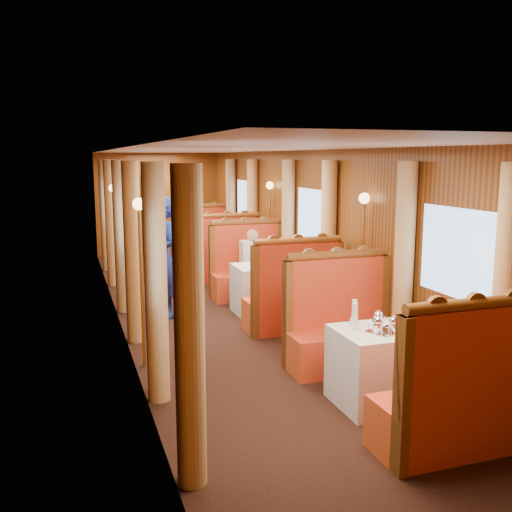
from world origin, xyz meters
name	(u,v)px	position (x,y,z in m)	size (l,w,h in m)	color
floor	(222,316)	(0.00, 0.00, 0.00)	(3.00, 12.00, 0.01)	black
ceiling	(220,149)	(0.00, 0.00, 2.50)	(3.00, 12.00, 0.01)	silver
wall_far	(158,204)	(0.00, 6.00, 1.25)	(3.00, 2.50, 0.01)	brown
wall_left	(118,240)	(-1.50, 0.00, 1.25)	(12.00, 2.50, 0.01)	brown
wall_right	(314,231)	(1.50, 0.00, 1.25)	(12.00, 2.50, 0.01)	brown
doorway_far	(159,214)	(0.00, 5.97, 1.00)	(0.80, 0.04, 2.00)	brown
table_near	(389,366)	(0.75, -3.50, 0.38)	(1.05, 0.72, 0.75)	white
banquette_near_fwd	(456,403)	(0.75, -4.51, 0.42)	(1.30, 0.55, 1.34)	red
banquette_near_aft	(342,331)	(0.75, -2.49, 0.42)	(1.30, 0.55, 1.34)	red
table_mid	(268,289)	(0.75, 0.00, 0.38)	(1.05, 0.72, 0.75)	white
banquette_mid_fwd	(293,301)	(0.75, -1.01, 0.42)	(1.30, 0.55, 1.34)	red
banquette_mid_aft	(248,273)	(0.75, 1.01, 0.42)	(1.30, 0.55, 1.34)	red
table_far	(213,253)	(0.75, 3.50, 0.38)	(1.05, 0.72, 0.75)	white
banquette_far_fwd	(226,259)	(0.75, 2.49, 0.42)	(1.30, 0.55, 1.34)	red
banquette_far_aft	(202,244)	(0.75, 4.51, 0.42)	(1.30, 0.55, 1.34)	red
tea_tray	(385,331)	(0.66, -3.57, 0.76)	(0.34, 0.26, 0.01)	silver
teapot_left	(378,327)	(0.55, -3.60, 0.82)	(0.16, 0.12, 0.13)	silver
teapot_right	(393,327)	(0.70, -3.63, 0.81)	(0.15, 0.12, 0.13)	silver
teapot_back	(378,322)	(0.65, -3.43, 0.81)	(0.16, 0.12, 0.13)	silver
fruit_plate	(420,328)	(1.01, -3.61, 0.77)	(0.22, 0.22, 0.05)	white
cup_inboard	(355,319)	(0.41, -3.41, 0.86)	(0.08, 0.08, 0.26)	white
cup_outboard	(354,316)	(0.46, -3.30, 0.86)	(0.08, 0.08, 0.26)	white
rose_vase_mid	(269,254)	(0.76, -0.02, 0.93)	(0.06, 0.06, 0.36)	silver
rose_vase_far	(214,227)	(0.78, 3.51, 0.93)	(0.06, 0.06, 0.36)	silver
window_left_near	(157,273)	(-1.49, -3.50, 1.45)	(1.20, 0.90, 0.01)	#83ADE1
curtain_left_near_a	(189,331)	(-1.38, -4.28, 1.18)	(0.22, 0.22, 2.35)	tan
curtain_left_near_b	(156,285)	(-1.38, -2.72, 1.18)	(0.22, 0.22, 2.35)	tan
window_right_near	(458,254)	(1.49, -3.50, 1.45)	(1.20, 0.90, 0.01)	#83ADE1
curtain_right_near_a	(505,300)	(1.38, -4.28, 1.18)	(0.22, 0.22, 2.35)	tan
curtain_right_near_b	(404,267)	(1.38, -2.72, 1.18)	(0.22, 0.22, 2.35)	tan
window_left_mid	(118,225)	(-1.49, 0.00, 1.45)	(1.20, 0.90, 0.01)	#83ADE1
curtain_left_mid_a	(133,253)	(-1.38, -0.78, 1.18)	(0.22, 0.22, 2.35)	tan
curtain_left_mid_b	(121,237)	(-1.38, 0.78, 1.18)	(0.22, 0.22, 2.35)	tan
window_right_mid	(313,218)	(1.49, 0.00, 1.45)	(1.20, 0.90, 0.01)	#83ADE1
curtain_right_mid_a	(328,243)	(1.38, -0.78, 1.18)	(0.22, 0.22, 2.35)	tan
curtain_right_mid_b	(288,230)	(1.38, 0.78, 1.18)	(0.22, 0.22, 2.35)	tan
window_left_far	(102,205)	(-1.49, 3.50, 1.45)	(1.20, 0.90, 0.01)	#83ADE1
curtain_left_far_a	(111,223)	(-1.38, 2.72, 1.18)	(0.22, 0.22, 2.35)	tan
curtain_left_far_b	(106,215)	(-1.38, 4.28, 1.18)	(0.22, 0.22, 2.35)	tan
window_right_far	(246,202)	(1.49, 3.50, 1.45)	(1.20, 0.90, 0.01)	#83ADE1
curtain_right_far_a	(252,218)	(1.38, 2.72, 1.18)	(0.22, 0.22, 2.35)	tan
curtain_right_far_b	(231,212)	(1.38, 4.28, 1.18)	(0.22, 0.22, 2.35)	tan
sconce_left_fore	(140,248)	(-1.40, -1.75, 1.38)	(0.14, 0.14, 1.95)	#BF8C3F
sconce_right_fore	(363,237)	(1.40, -1.75, 1.38)	(0.14, 0.14, 1.95)	#BF8C3F
sconce_left_aft	(114,217)	(-1.40, 1.75, 1.38)	(0.14, 0.14, 1.95)	#BF8C3F
sconce_right_aft	(270,212)	(1.40, 1.75, 1.38)	(0.14, 0.14, 1.95)	#BF8C3F
steward	(163,258)	(-0.84, 0.26, 0.91)	(0.66, 0.44, 1.82)	navy
passenger	(253,257)	(0.75, 0.75, 0.74)	(0.40, 0.44, 0.76)	beige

